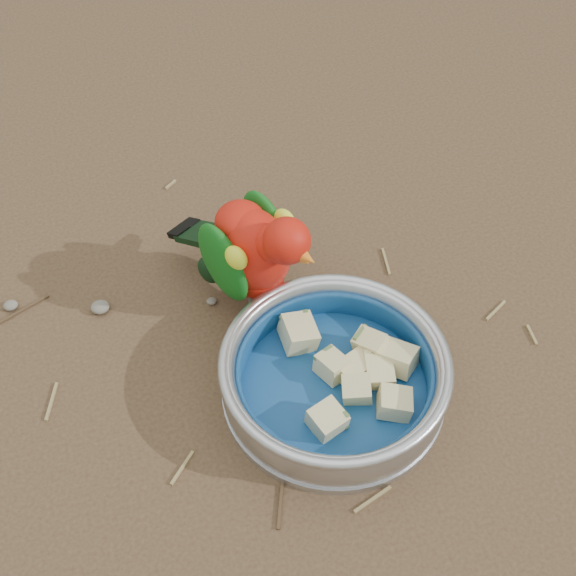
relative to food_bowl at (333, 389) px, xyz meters
name	(u,v)px	position (x,y,z in m)	size (l,w,h in m)	color
ground	(268,468)	(-0.09, -0.07, -0.01)	(60.00, 60.00, 0.00)	#4F3926
food_bowl	(333,389)	(0.00, 0.00, 0.00)	(0.24, 0.24, 0.02)	#B2B2BA
bowl_wall	(335,373)	(0.00, 0.00, 0.03)	(0.24, 0.24, 0.04)	#B2B2BA
fruit_wedges	(334,377)	(0.00, 0.00, 0.02)	(0.14, 0.14, 0.03)	beige
lory_parrot	(254,258)	(-0.05, 0.15, 0.07)	(0.09, 0.20, 0.16)	red
ground_debris	(233,465)	(-0.13, -0.06, -0.01)	(0.90, 0.80, 0.01)	#937E4E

